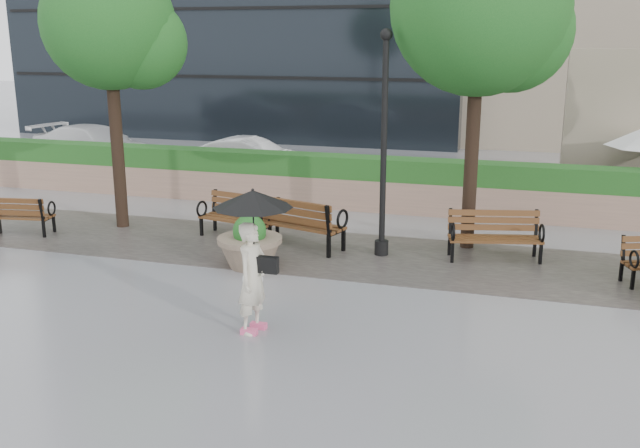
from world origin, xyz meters
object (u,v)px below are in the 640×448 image
(bench_1, at_px, (239,226))
(pedestrian, at_px, (253,247))
(bench_0, at_px, (16,223))
(lamppost, at_px, (383,159))
(car_left, at_px, (96,147))
(bench_2, at_px, (297,233))
(planter_left, at_px, (250,247))
(car_right, at_px, (251,158))
(bench_3, at_px, (494,246))

(bench_1, relative_size, pedestrian, 0.87)
(bench_0, relative_size, bench_1, 0.91)
(bench_0, xyz_separation_m, bench_1, (4.94, 1.11, 0.02))
(lamppost, bearing_deg, car_left, 147.95)
(bench_0, xyz_separation_m, bench_2, (6.39, 0.81, 0.06))
(planter_left, relative_size, car_right, 0.33)
(planter_left, height_order, car_left, car_left)
(bench_1, bearing_deg, planter_left, -49.20)
(planter_left, relative_size, car_left, 0.26)
(pedestrian, bearing_deg, bench_2, 21.53)
(planter_left, xyz_separation_m, pedestrian, (1.23, -2.83, 0.91))
(planter_left, bearing_deg, bench_0, 173.18)
(lamppost, bearing_deg, car_right, 129.35)
(bench_0, xyz_separation_m, planter_left, (5.94, -0.71, 0.15))
(bench_1, distance_m, planter_left, 2.09)
(bench_1, relative_size, bench_3, 0.98)
(lamppost, xyz_separation_m, car_left, (-11.36, 7.11, -1.28))
(pedestrian, bearing_deg, bench_3, -23.36)
(planter_left, height_order, pedestrian, pedestrian)
(bench_2, bearing_deg, lamppost, -163.91)
(bench_3, bearing_deg, planter_left, -171.00)
(bench_3, bearing_deg, bench_0, 172.82)
(car_right, bearing_deg, bench_2, -147.62)
(bench_1, height_order, car_right, car_right)
(lamppost, relative_size, pedestrian, 2.07)
(bench_2, relative_size, car_left, 0.45)
(bench_0, height_order, bench_1, bench_1)
(lamppost, xyz_separation_m, pedestrian, (-1.02, -4.33, -0.66))
(bench_1, xyz_separation_m, pedestrian, (2.23, -4.65, 1.03))
(bench_3, height_order, planter_left, planter_left)
(bench_1, distance_m, car_right, 7.01)
(planter_left, xyz_separation_m, car_left, (-9.10, 8.62, 0.29))
(bench_1, xyz_separation_m, bench_2, (1.45, -0.30, 0.04))
(bench_2, distance_m, lamppost, 2.45)
(bench_2, bearing_deg, bench_0, 23.90)
(lamppost, bearing_deg, bench_1, 174.41)
(bench_0, distance_m, bench_1, 5.06)
(car_right, bearing_deg, car_left, 91.01)
(car_right, bearing_deg, bench_1, -156.82)
(bench_3, distance_m, lamppost, 2.80)
(bench_0, relative_size, bench_3, 0.90)
(pedestrian, bearing_deg, car_right, 33.78)
(bench_0, relative_size, bench_2, 0.80)
(planter_left, distance_m, car_right, 9.07)
(bench_3, height_order, car_right, car_right)
(car_right, bearing_deg, bench_0, 164.90)
(car_left, distance_m, pedestrian, 15.43)
(bench_3, bearing_deg, bench_2, 171.05)
(planter_left, distance_m, pedestrian, 3.21)
(car_left, bearing_deg, bench_2, -115.79)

